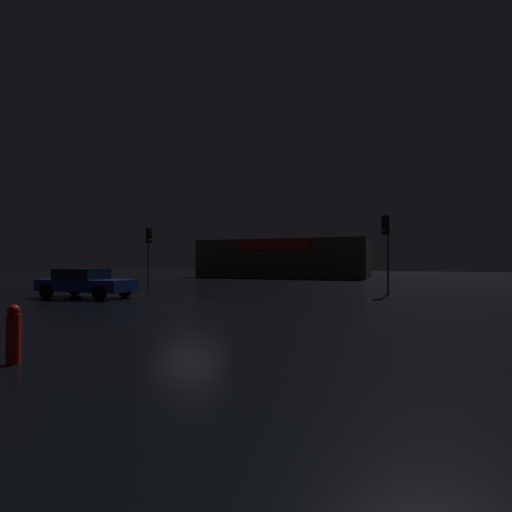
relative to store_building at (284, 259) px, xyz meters
name	(u,v)px	position (x,y,z in m)	size (l,w,h in m)	color
ground_plane	(190,305)	(4.54, -27.91, -2.09)	(120.00, 120.00, 0.00)	black
store_building	(284,259)	(0.00, 0.00, 0.00)	(18.62, 7.91, 4.18)	brown
traffic_signal_main	(149,242)	(-2.43, -21.33, 0.88)	(0.42, 0.42, 3.83)	#595B60
traffic_signal_opposite	(386,235)	(11.62, -20.15, 1.00)	(0.42, 0.42, 4.13)	#595B60
car_near	(85,283)	(-1.74, -27.06, -1.37)	(4.66, 2.15, 1.37)	navy
fire_hydrant	(13,334)	(6.23, -36.33, -1.60)	(0.22, 0.22, 0.99)	red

